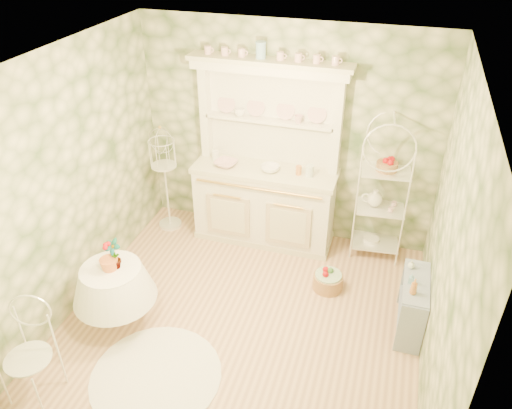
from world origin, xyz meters
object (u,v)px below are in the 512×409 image
(bakers_rack, at_px, (382,195))
(kitchen_dresser, at_px, (265,159))
(birdcage_stand, at_px, (166,182))
(round_table, at_px, (115,295))
(side_shelf, at_px, (412,306))
(cafe_chair, at_px, (29,362))
(floor_basket, at_px, (328,281))

(bakers_rack, bearing_deg, kitchen_dresser, 178.77)
(birdcage_stand, bearing_deg, round_table, -81.43)
(bakers_rack, relative_size, side_shelf, 2.39)
(cafe_chair, bearing_deg, kitchen_dresser, 46.40)
(birdcage_stand, bearing_deg, bakers_rack, 4.35)
(kitchen_dresser, bearing_deg, cafe_chair, -113.66)
(round_table, bearing_deg, cafe_chair, -103.90)
(bakers_rack, bearing_deg, side_shelf, -74.23)
(cafe_chair, bearing_deg, round_table, 56.17)
(kitchen_dresser, bearing_deg, floor_basket, -37.49)
(bakers_rack, height_order, birdcage_stand, bakers_rack)
(bakers_rack, distance_m, cafe_chair, 4.04)
(floor_basket, bearing_deg, side_shelf, -21.85)
(cafe_chair, relative_size, birdcage_stand, 0.61)
(cafe_chair, height_order, birdcage_stand, birdcage_stand)
(kitchen_dresser, distance_m, bakers_rack, 1.44)
(floor_basket, bearing_deg, birdcage_stand, 164.29)
(bakers_rack, bearing_deg, birdcage_stand, 179.10)
(kitchen_dresser, xyz_separation_m, floor_basket, (0.97, -0.74, -1.04))
(kitchen_dresser, xyz_separation_m, cafe_chair, (-1.27, -2.90, -0.74))
(kitchen_dresser, distance_m, floor_basket, 1.61)
(kitchen_dresser, height_order, bakers_rack, kitchen_dresser)
(bakers_rack, xyz_separation_m, birdcage_stand, (-2.70, -0.21, -0.16))
(side_shelf, distance_m, birdcage_stand, 3.34)
(bakers_rack, distance_m, birdcage_stand, 2.71)
(side_shelf, bearing_deg, round_table, -164.76)
(side_shelf, distance_m, floor_basket, 0.99)
(kitchen_dresser, height_order, cafe_chair, kitchen_dresser)
(bakers_rack, xyz_separation_m, floor_basket, (-0.44, -0.84, -0.74))
(round_table, distance_m, cafe_chair, 1.03)
(kitchen_dresser, distance_m, birdcage_stand, 1.38)
(kitchen_dresser, bearing_deg, birdcage_stand, -175.30)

